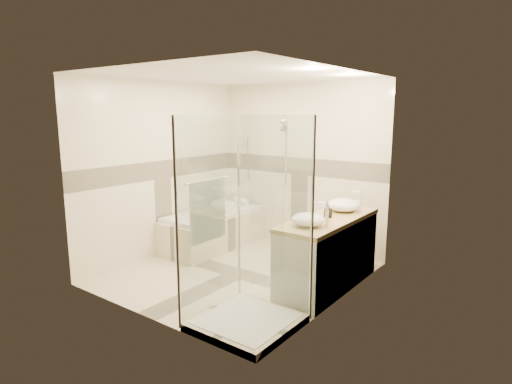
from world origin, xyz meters
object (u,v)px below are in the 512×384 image
Objects in this scene: bathtub at (213,227)px; amenity_bottle_b at (328,212)px; vessel_sink_near at (343,205)px; amenity_bottle_a at (328,211)px; shower_enclosure at (242,273)px; vanity at (328,253)px; vessel_sink_far at (308,219)px.

amenity_bottle_b reaches higher than bathtub.
vessel_sink_near is 2.62× the size of amenity_bottle_a.
vessel_sink_near is 0.40m from amenity_bottle_a.
amenity_bottle_b is (0.27, 1.28, 0.41)m from shower_enclosure.
shower_enclosure reaches higher than amenity_bottle_b.
vessel_sink_near is 0.40m from amenity_bottle_b.
amenity_bottle_b is at bearing 144.11° from vanity.
vessel_sink_near is at bearing 80.82° from shower_enclosure.
amenity_bottle_a is at bearing 90.00° from amenity_bottle_b.
shower_enclosure is 0.95m from vessel_sink_far.
vessel_sink_far is (0.00, -0.88, -0.01)m from vessel_sink_near.
vessel_sink_far is at bearing -90.00° from vessel_sink_near.
bathtub is 4.74× the size of vessel_sink_far.
vessel_sink_far reaches higher than amenity_bottle_b.
shower_enclosure reaches higher than vessel_sink_far.
bathtub is 12.63× the size of amenity_bottle_b.
vessel_sink_near is at bearing 90.00° from amenity_bottle_b.
bathtub is 2.18m from vanity.
bathtub is at bearing 138.90° from shower_enclosure.
vanity is 0.79× the size of shower_enclosure.
bathtub is at bearing -178.18° from vessel_sink_near.
bathtub is at bearing 171.05° from amenity_bottle_b.
amenity_bottle_b reaches higher than vanity.
vessel_sink_far is at bearing 71.45° from shower_enclosure.
bathtub is 4.26× the size of vessel_sink_near.
vessel_sink_near is at bearing 90.00° from amenity_bottle_a.
shower_enclosure is 5.11× the size of vessel_sink_near.
shower_enclosure reaches higher than vessel_sink_near.
vessel_sink_far reaches higher than bathtub.
vessel_sink_near reaches higher than amenity_bottle_b.
vanity is 4.51× the size of vessel_sink_far.
shower_enclosure is at bearing -102.97° from vanity.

